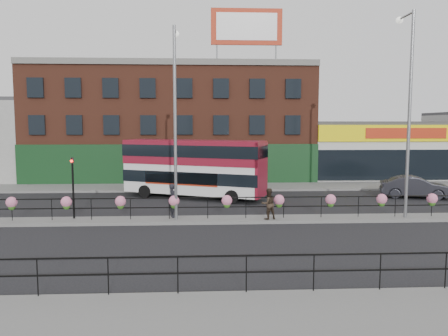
{
  "coord_description": "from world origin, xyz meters",
  "views": [
    {
      "loc": [
        -1.27,
        -22.44,
        5.06
      ],
      "look_at": [
        0.0,
        3.0,
        2.5
      ],
      "focal_mm": 35.0,
      "sensor_mm": 36.0,
      "label": 1
    }
  ],
  "objects_px": {
    "pedestrian_a": "(173,201)",
    "lamp_column_east": "(408,96)",
    "pedestrian_b": "(268,204)",
    "lamp_column_west": "(175,106)",
    "car": "(415,187)",
    "double_decker_bus": "(194,163)"
  },
  "relations": [
    {
      "from": "pedestrian_a",
      "to": "lamp_column_east",
      "type": "relative_size",
      "value": 0.17
    },
    {
      "from": "pedestrian_b",
      "to": "lamp_column_west",
      "type": "bearing_deg",
      "value": -24.42
    },
    {
      "from": "car",
      "to": "lamp_column_east",
      "type": "distance_m",
      "value": 9.52
    },
    {
      "from": "pedestrian_a",
      "to": "pedestrian_b",
      "type": "distance_m",
      "value": 5.02
    },
    {
      "from": "pedestrian_b",
      "to": "lamp_column_west",
      "type": "distance_m",
      "value": 6.94
    },
    {
      "from": "lamp_column_west",
      "to": "lamp_column_east",
      "type": "height_order",
      "value": "lamp_column_east"
    },
    {
      "from": "double_decker_bus",
      "to": "pedestrian_a",
      "type": "height_order",
      "value": "double_decker_bus"
    },
    {
      "from": "double_decker_bus",
      "to": "lamp_column_west",
      "type": "height_order",
      "value": "lamp_column_west"
    },
    {
      "from": "double_decker_bus",
      "to": "lamp_column_east",
      "type": "bearing_deg",
      "value": -32.34
    },
    {
      "from": "car",
      "to": "lamp_column_east",
      "type": "height_order",
      "value": "lamp_column_east"
    },
    {
      "from": "car",
      "to": "pedestrian_a",
      "type": "distance_m",
      "value": 17.35
    },
    {
      "from": "double_decker_bus",
      "to": "lamp_column_west",
      "type": "distance_m",
      "value": 8.0
    },
    {
      "from": "pedestrian_a",
      "to": "lamp_column_west",
      "type": "distance_m",
      "value": 4.95
    },
    {
      "from": "double_decker_bus",
      "to": "lamp_column_east",
      "type": "xyz_separation_m",
      "value": [
        11.3,
        -7.16,
        4.06
      ]
    },
    {
      "from": "double_decker_bus",
      "to": "pedestrian_a",
      "type": "bearing_deg",
      "value": -98.38
    },
    {
      "from": "car",
      "to": "pedestrian_b",
      "type": "bearing_deg",
      "value": 138.85
    },
    {
      "from": "double_decker_bus",
      "to": "lamp_column_west",
      "type": "relative_size",
      "value": 1.01
    },
    {
      "from": "pedestrian_a",
      "to": "lamp_column_west",
      "type": "height_order",
      "value": "lamp_column_west"
    },
    {
      "from": "pedestrian_a",
      "to": "car",
      "type": "bearing_deg",
      "value": -86.12
    },
    {
      "from": "lamp_column_west",
      "to": "pedestrian_a",
      "type": "bearing_deg",
      "value": 123.11
    },
    {
      "from": "car",
      "to": "pedestrian_a",
      "type": "height_order",
      "value": "pedestrian_a"
    },
    {
      "from": "double_decker_bus",
      "to": "lamp_column_west",
      "type": "xyz_separation_m",
      "value": [
        -0.81,
        -7.13,
        3.54
      ]
    }
  ]
}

